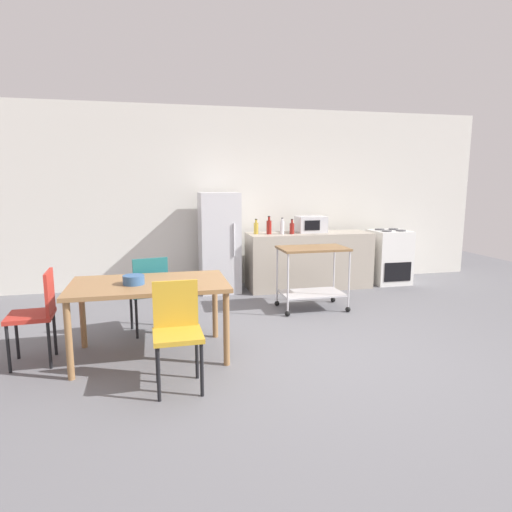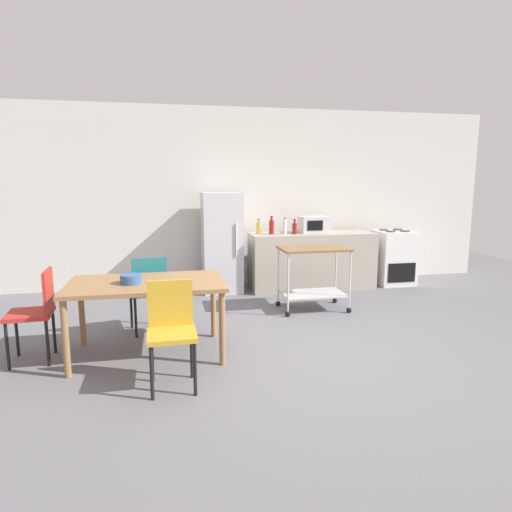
% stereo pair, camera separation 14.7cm
% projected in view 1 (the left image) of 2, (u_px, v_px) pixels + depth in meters
% --- Properties ---
extents(ground_plane, '(12.00, 12.00, 0.00)m').
position_uv_depth(ground_plane, '(312.00, 350.00, 4.52)').
color(ground_plane, slate).
extents(back_wall, '(8.40, 0.12, 2.90)m').
position_uv_depth(back_wall, '(247.00, 198.00, 7.35)').
color(back_wall, silver).
rests_on(back_wall, ground_plane).
extents(kitchen_counter, '(2.00, 0.64, 0.90)m').
position_uv_depth(kitchen_counter, '(309.00, 260.00, 7.15)').
color(kitchen_counter, '#A89E8E').
rests_on(kitchen_counter, ground_plane).
extents(dining_table, '(1.50, 0.90, 0.75)m').
position_uv_depth(dining_table, '(150.00, 290.00, 4.28)').
color(dining_table, olive).
rests_on(dining_table, ground_plane).
extents(chair_mustard, '(0.41, 0.41, 0.89)m').
position_uv_depth(chair_mustard, '(177.00, 327.00, 3.66)').
color(chair_mustard, gold).
rests_on(chair_mustard, ground_plane).
extents(chair_teal, '(0.47, 0.47, 0.89)m').
position_uv_depth(chair_teal, '(149.00, 289.00, 4.95)').
color(chair_teal, '#1E666B').
rests_on(chair_teal, ground_plane).
extents(chair_red, '(0.42, 0.42, 0.89)m').
position_uv_depth(chair_red, '(38.00, 310.00, 4.13)').
color(chair_red, '#B72D23').
rests_on(chair_red, ground_plane).
extents(stove_oven, '(0.60, 0.61, 0.92)m').
position_uv_depth(stove_oven, '(389.00, 257.00, 7.49)').
color(stove_oven, white).
rests_on(stove_oven, ground_plane).
extents(refrigerator, '(0.60, 0.63, 1.55)m').
position_uv_depth(refrigerator, '(219.00, 243.00, 6.86)').
color(refrigerator, silver).
rests_on(refrigerator, ground_plane).
extents(kitchen_cart, '(0.91, 0.57, 0.85)m').
position_uv_depth(kitchen_cart, '(312.00, 268.00, 5.91)').
color(kitchen_cart, brown).
rests_on(kitchen_cart, ground_plane).
extents(bottle_wine, '(0.07, 0.07, 0.24)m').
position_uv_depth(bottle_wine, '(256.00, 228.00, 6.91)').
color(bottle_wine, gold).
rests_on(bottle_wine, kitchen_counter).
extents(bottle_soy_sauce, '(0.08, 0.08, 0.28)m').
position_uv_depth(bottle_soy_sauce, '(269.00, 227.00, 6.89)').
color(bottle_soy_sauce, maroon).
rests_on(bottle_soy_sauce, kitchen_counter).
extents(bottle_olive_oil, '(0.07, 0.07, 0.26)m').
position_uv_depth(bottle_olive_oil, '(282.00, 227.00, 6.89)').
color(bottle_olive_oil, silver).
rests_on(bottle_olive_oil, kitchen_counter).
extents(bottle_sparkling_water, '(0.07, 0.07, 0.24)m').
position_uv_depth(bottle_sparkling_water, '(292.00, 228.00, 6.91)').
color(bottle_sparkling_water, maroon).
rests_on(bottle_sparkling_water, kitchen_counter).
extents(microwave, '(0.46, 0.35, 0.26)m').
position_uv_depth(microwave, '(311.00, 224.00, 7.14)').
color(microwave, silver).
rests_on(microwave, kitchen_counter).
extents(fruit_bowl, '(0.20, 0.20, 0.09)m').
position_uv_depth(fruit_bowl, '(134.00, 280.00, 4.17)').
color(fruit_bowl, '#33598C').
rests_on(fruit_bowl, dining_table).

